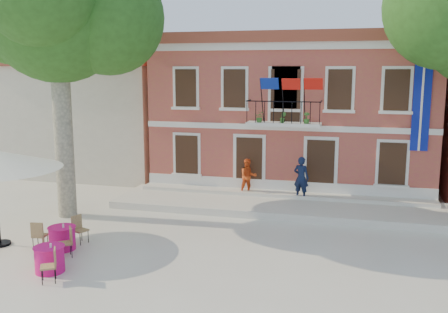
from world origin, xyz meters
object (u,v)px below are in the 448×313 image
pedestrian_navy (301,178)px  cafe_table_0 (62,237)px  pedestrian_orange (248,177)px  plane_tree_west (57,12)px  cafe_table_1 (49,258)px

pedestrian_navy → cafe_table_0: bearing=62.1°
pedestrian_orange → cafe_table_0: (-4.62, -7.58, -0.68)m
pedestrian_orange → cafe_table_0: bearing=-149.5°
plane_tree_west → pedestrian_navy: 11.87m
plane_tree_west → pedestrian_orange: (6.58, 4.11, -6.85)m
pedestrian_orange → cafe_table_1: 10.13m
pedestrian_navy → cafe_table_1: bearing=70.8°
pedestrian_navy → cafe_table_0: size_ratio=1.00×
pedestrian_navy → pedestrian_orange: size_ratio=1.15×
plane_tree_west → pedestrian_orange: plane_tree_west is taller
pedestrian_navy → cafe_table_1: 11.13m
plane_tree_west → cafe_table_0: (1.96, -3.47, -7.53)m
plane_tree_west → pedestrian_navy: (8.95, 3.94, -6.73)m
pedestrian_orange → cafe_table_0: pedestrian_orange is taller
plane_tree_west → cafe_table_0: plane_tree_west is taller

